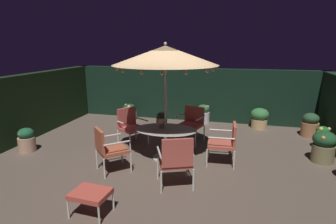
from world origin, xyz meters
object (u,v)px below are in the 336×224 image
Objects in this scene: patio_dining_table at (166,136)px; potted_plant_back_center at (322,137)px; potted_plant_right_far at (259,118)px; patio_chair_east at (130,124)px; potted_plant_front_corner at (203,114)px; ottoman_footrest at (91,194)px; patio_chair_north at (226,141)px; potted_plant_back_right at (130,112)px; centerpiece_planter at (162,118)px; patio_chair_northeast at (192,121)px; patio_umbrella at (165,56)px; potted_plant_back_left at (310,125)px; patio_chair_south at (176,159)px; potted_plant_left_near at (324,146)px; patio_chair_southeast at (108,147)px; potted_plant_right_near at (26,140)px.

patio_dining_table is 2.40× the size of potted_plant_back_center.
patio_chair_east is at bearing -145.92° from potted_plant_right_far.
ottoman_footrest is at bearing -100.57° from potted_plant_front_corner.
patio_chair_north is 4.61m from potted_plant_back_right.
patio_chair_north is at bearing 0.32° from centerpiece_planter.
patio_chair_northeast reaches higher than potted_plant_front_corner.
patio_umbrella is 3.85× the size of potted_plant_back_left.
ottoman_footrest is at bearing -100.88° from centerpiece_planter.
patio_chair_north is 3.34m from potted_plant_front_corner.
patio_chair_south is 1.61m from ottoman_footrest.
patio_chair_east reaches higher than patio_chair_northeast.
patio_chair_south is at bearing -138.29° from potted_plant_back_center.
potted_plant_back_center is 0.83× the size of potted_plant_left_near.
potted_plant_front_corner is 2.62m from potted_plant_back_right.
potted_plant_back_center is (0.05, -1.02, -0.04)m from potted_plant_back_left.
patio_dining_table is 1.42× the size of patio_chair_south.
potted_plant_back_right is (-3.50, 2.99, -0.26)m from patio_chair_north.
centerpiece_planter is 0.54× the size of potted_plant_left_near.
patio_chair_southeast is at bearing -109.06° from potted_plant_front_corner.
patio_dining_table is 1.51× the size of patio_chair_southeast.
patio_chair_north reaches higher than potted_plant_back_left.
potted_plant_left_near is at bearing 16.05° from patio_chair_north.
potted_plant_back_left is 1.91m from potted_plant_left_near.
patio_chair_southeast is 0.94× the size of patio_chair_south.
potted_plant_back_center is at bearing 28.28° from patio_chair_southeast.
patio_dining_table is 1.49× the size of patio_chair_east.
patio_chair_south reaches higher than ottoman_footrest.
centerpiece_planter is 3.33m from potted_plant_front_corner.
patio_chair_east is 1.70m from patio_chair_southeast.
potted_plant_right_far is 2.07m from potted_plant_back_center.
patio_dining_table is 3.73m from potted_plant_back_right.
patio_chair_southeast reaches higher than potted_plant_back_right.
patio_chair_east is at bearing 165.28° from patio_chair_north.
potted_plant_back_center is (4.72, 2.54, -0.24)m from patio_chair_southeast.
patio_dining_table is at bearing -157.07° from potted_plant_back_center.
patio_chair_east is (-2.54, 0.67, 0.02)m from patio_chair_north.
patio_chair_north is 1.58m from patio_chair_northeast.
patio_chair_north is 1.28× the size of potted_plant_left_near.
patio_chair_north reaches higher than potted_plant_right_near.
potted_plant_back_right is 6.14m from potted_plant_left_near.
patio_chair_southeast reaches higher than ottoman_footrest.
patio_chair_south is at bearing 45.70° from ottoman_footrest.
patio_chair_northeast is 3.21m from potted_plant_left_near.
ottoman_footrest is at bearing -137.21° from potted_plant_back_center.
patio_chair_north reaches higher than potted_plant_back_center.
potted_plant_front_corner is 1.05× the size of potted_plant_back_center.
patio_chair_northeast is 1.00× the size of patio_chair_southeast.
patio_chair_north is (1.37, 0.07, -0.02)m from patio_dining_table.
potted_plant_right_far is at bearing 51.42° from centerpiece_planter.
patio_umbrella is at bearing 6.64° from potted_plant_right_near.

